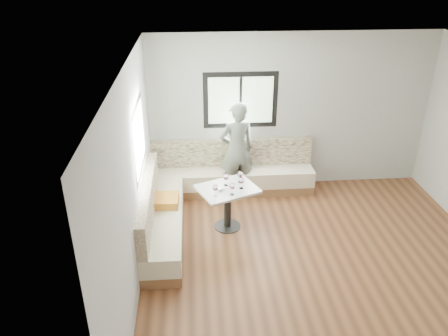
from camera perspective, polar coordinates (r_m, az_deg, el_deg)
The scene contains 10 objects.
room at distance 5.70m, azimuth 13.08°, elevation -0.80°, with size 5.01×5.01×2.81m.
banquette at distance 7.34m, azimuth -2.63°, elevation -3.22°, with size 2.90×2.80×0.95m.
table at distance 6.78m, azimuth 0.46°, elevation -3.93°, with size 1.05×0.95×0.71m.
person at distance 7.59m, azimuth 1.66°, elevation 2.39°, with size 0.63×0.42×1.74m, color slate.
olive_ramekin at distance 6.63m, azimuth -0.56°, elevation -2.73°, with size 0.11×0.11×0.05m.
wine_glass_a at distance 6.41m, azimuth -1.16°, elevation -2.63°, with size 0.09×0.09×0.20m.
wine_glass_b at distance 6.45m, azimuth 1.07°, elevation -2.42°, with size 0.09×0.09×0.20m.
wine_glass_c at distance 6.62m, azimuth 2.30°, elevation -1.64°, with size 0.09×0.09×0.20m.
wine_glass_d at distance 6.71m, azimuth 0.25°, elevation -1.23°, with size 0.09×0.09×0.20m.
wine_glass_e at distance 6.80m, azimuth 2.11°, elevation -0.86°, with size 0.09×0.09×0.20m.
Camera 1 is at (-1.75, -4.75, 3.95)m, focal length 35.00 mm.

